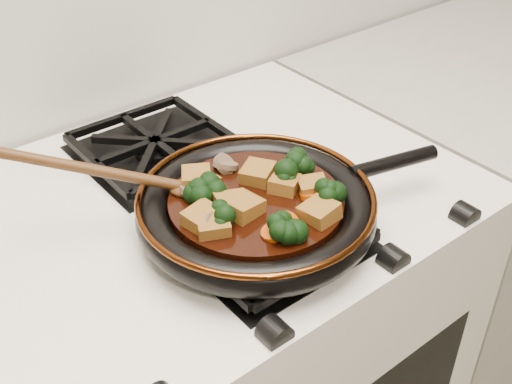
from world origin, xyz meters
TOP-DOWN VIEW (x-y plane):
  - stove at (0.00, 1.69)m, footprint 0.76×0.60m
  - burner_grate_front at (0.00, 1.55)m, footprint 0.23×0.23m
  - burner_grate_back at (0.00, 1.83)m, footprint 0.23×0.23m
  - skillet at (0.00, 1.57)m, footprint 0.44×0.32m
  - braising_sauce at (-0.00, 1.57)m, footprint 0.23×0.23m
  - tofu_cube_0 at (0.03, 1.60)m, footprint 0.06×0.06m
  - tofu_cube_1 at (0.04, 1.56)m, footprint 0.05×0.05m
  - tofu_cube_2 at (-0.04, 1.57)m, footprint 0.05×0.05m
  - tofu_cube_3 at (-0.04, 1.64)m, footprint 0.06×0.06m
  - tofu_cube_4 at (-0.09, 1.57)m, footprint 0.05×0.05m
  - tofu_cube_5 at (0.04, 1.49)m, footprint 0.05×0.05m
  - tofu_cube_6 at (-0.08, 1.55)m, footprint 0.05×0.05m
  - tofu_cube_7 at (-0.08, 1.56)m, footprint 0.05×0.05m
  - tofu_cube_8 at (0.07, 1.53)m, footprint 0.05×0.05m
  - tofu_cube_9 at (-0.04, 1.63)m, footprint 0.04×0.04m
  - tofu_cube_10 at (-0.03, 1.56)m, footprint 0.05×0.05m
  - broccoli_floret_0 at (-0.05, 1.61)m, footprint 0.08×0.08m
  - broccoli_floret_1 at (-0.07, 1.55)m, footprint 0.09×0.08m
  - broccoli_floret_2 at (0.05, 1.57)m, footprint 0.08×0.08m
  - broccoli_floret_3 at (0.09, 1.58)m, footprint 0.09×0.09m
  - broccoli_floret_4 at (-0.02, 1.49)m, footprint 0.07×0.07m
  - broccoli_floret_5 at (0.07, 1.51)m, footprint 0.07×0.07m
  - carrot_coin_0 at (0.04, 1.48)m, footprint 0.03×0.03m
  - carrot_coin_1 at (-0.00, 1.50)m, footprint 0.03×0.03m
  - carrot_coin_2 at (-0.03, 1.50)m, footprint 0.03×0.03m
  - carrot_coin_3 at (0.06, 1.52)m, footprint 0.03×0.03m
  - mushroom_slice_0 at (0.01, 1.65)m, footprint 0.05×0.05m
  - mushroom_slice_1 at (0.01, 1.65)m, footprint 0.05×0.05m
  - mushroom_slice_2 at (-0.08, 1.55)m, footprint 0.04×0.04m
  - mushroom_slice_3 at (-0.06, 1.63)m, footprint 0.05×0.05m
  - mushroom_slice_4 at (-0.03, 1.64)m, footprint 0.04×0.04m
  - wooden_spoon at (-0.12, 1.67)m, footprint 0.14×0.11m

SIDE VIEW (x-z plane):
  - stove at x=0.00m, z-range 0.00..0.90m
  - burner_grate_front at x=0.00m, z-range 0.90..0.93m
  - burner_grate_back at x=0.00m, z-range 0.90..0.93m
  - skillet at x=0.00m, z-range 0.92..0.97m
  - braising_sauce at x=0.00m, z-range 0.94..0.96m
  - carrot_coin_0 at x=0.04m, z-range 0.96..0.97m
  - carrot_coin_1 at x=0.00m, z-range 0.95..0.97m
  - carrot_coin_2 at x=-0.03m, z-range 0.96..0.97m
  - carrot_coin_3 at x=0.06m, z-range 0.96..0.97m
  - mushroom_slice_0 at x=0.01m, z-range 0.95..0.98m
  - mushroom_slice_1 at x=0.01m, z-range 0.96..0.98m
  - mushroom_slice_2 at x=-0.08m, z-range 0.95..0.98m
  - mushroom_slice_3 at x=-0.06m, z-range 0.96..0.98m
  - mushroom_slice_4 at x=-0.03m, z-range 0.95..0.98m
  - tofu_cube_7 at x=-0.08m, z-range 0.96..0.98m
  - tofu_cube_8 at x=0.07m, z-range 0.95..0.98m
  - tofu_cube_9 at x=-0.04m, z-range 0.95..0.98m
  - tofu_cube_1 at x=0.04m, z-range 0.95..0.98m
  - tofu_cube_6 at x=-0.08m, z-range 0.95..0.98m
  - tofu_cube_2 at x=-0.04m, z-range 0.95..0.98m
  - tofu_cube_5 at x=0.04m, z-range 0.95..0.98m
  - tofu_cube_10 at x=-0.03m, z-range 0.95..0.98m
  - tofu_cube_3 at x=-0.04m, z-range 0.95..0.98m
  - tofu_cube_4 at x=-0.09m, z-range 0.95..0.98m
  - tofu_cube_0 at x=0.03m, z-range 0.95..0.98m
  - broccoli_floret_0 at x=-0.05m, z-range 0.94..1.00m
  - broccoli_floret_1 at x=-0.07m, z-range 0.94..1.00m
  - broccoli_floret_2 at x=0.05m, z-range 0.94..1.00m
  - broccoli_floret_3 at x=0.09m, z-range 0.94..1.00m
  - broccoli_floret_4 at x=-0.02m, z-range 0.94..1.00m
  - broccoli_floret_5 at x=0.07m, z-range 0.93..1.01m
  - wooden_spoon at x=-0.12m, z-range 0.86..1.11m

